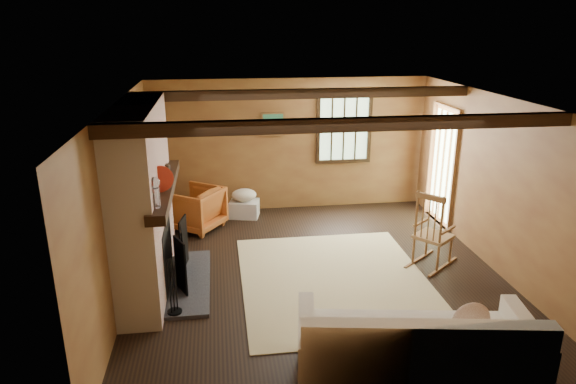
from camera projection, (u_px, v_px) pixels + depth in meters
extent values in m
plane|color=black|center=(317.00, 275.00, 7.11)|extent=(5.50, 5.50, 0.00)
cube|color=olive|center=(289.00, 145.00, 9.31)|extent=(5.00, 0.02, 2.40)
cube|color=olive|center=(385.00, 299.00, 4.14)|extent=(5.00, 0.02, 2.40)
cube|color=olive|center=(122.00, 201.00, 6.40)|extent=(0.02, 5.50, 2.40)
cube|color=olive|center=(497.00, 185.00, 7.05)|extent=(0.02, 5.50, 2.40)
cube|color=silver|center=(321.00, 101.00, 6.35)|extent=(5.00, 5.50, 0.02)
cube|color=#311C10|center=(344.00, 125.00, 5.24)|extent=(5.00, 0.12, 0.14)
cube|color=#311C10|center=(304.00, 94.00, 7.50)|extent=(5.00, 0.12, 0.14)
cube|color=#311C10|center=(344.00, 128.00, 9.32)|extent=(1.02, 0.06, 1.32)
cube|color=#A8CA9B|center=(344.00, 127.00, 9.35)|extent=(0.90, 0.01, 1.20)
cube|color=#311C10|center=(344.00, 128.00, 9.33)|extent=(0.90, 0.03, 0.02)
cube|color=brown|center=(442.00, 166.00, 8.71)|extent=(0.06, 1.00, 2.06)
cube|color=#A8CA9B|center=(443.00, 166.00, 8.71)|extent=(0.01, 0.80, 1.85)
cube|color=brown|center=(273.00, 124.00, 9.12)|extent=(0.42, 0.03, 0.42)
cube|color=#236A68|center=(273.00, 124.00, 9.10)|extent=(0.36, 0.01, 0.36)
cube|color=#A54440|center=(143.00, 200.00, 6.43)|extent=(0.50, 2.20, 2.40)
cube|color=black|center=(154.00, 254.00, 6.68)|extent=(0.38, 1.00, 0.85)
cube|color=#3D3D43|center=(189.00, 281.00, 6.87)|extent=(0.55, 1.80, 0.05)
cube|color=#311C10|center=(165.00, 188.00, 6.42)|extent=(0.22, 2.30, 0.12)
cube|color=black|center=(181.00, 265.00, 6.47)|extent=(0.17, 0.33, 0.71)
cube|color=black|center=(182.00, 253.00, 6.82)|extent=(0.06, 0.36, 0.71)
cube|color=black|center=(184.00, 242.00, 7.16)|extent=(0.09, 0.35, 0.71)
cylinder|color=black|center=(175.00, 311.00, 6.09)|extent=(0.18, 0.18, 0.02)
cylinder|color=black|center=(170.00, 287.00, 5.94)|extent=(0.02, 0.02, 0.71)
cylinder|color=black|center=(173.00, 286.00, 5.98)|extent=(0.02, 0.02, 0.71)
cylinder|color=black|center=(176.00, 284.00, 6.01)|extent=(0.02, 0.02, 0.71)
cylinder|color=silver|center=(155.00, 198.00, 5.54)|extent=(0.10, 0.10, 0.22)
sphere|color=silver|center=(154.00, 183.00, 5.49)|extent=(0.12, 0.12, 0.12)
cylinder|color=#AE2613|center=(160.00, 179.00, 6.03)|extent=(0.31, 0.14, 0.32)
cube|color=black|center=(163.00, 179.00, 6.38)|extent=(0.23, 0.16, 0.11)
cylinder|color=#311C10|center=(167.00, 168.00, 6.89)|extent=(0.08, 0.08, 0.10)
cylinder|color=#311C10|center=(168.00, 167.00, 6.99)|extent=(0.07, 0.07, 0.08)
cube|color=tan|center=(335.00, 280.00, 6.94)|extent=(2.50, 3.00, 0.01)
cube|color=#A2754F|center=(433.00, 237.00, 7.29)|extent=(0.63, 0.63, 0.05)
cube|color=brown|center=(431.00, 197.00, 6.96)|extent=(0.31, 0.37, 0.08)
cylinder|color=brown|center=(450.00, 250.00, 7.37)|extent=(0.03, 0.03, 0.42)
cylinder|color=brown|center=(427.00, 242.00, 7.61)|extent=(0.03, 0.03, 0.42)
cylinder|color=brown|center=(438.00, 258.00, 7.10)|extent=(0.03, 0.03, 0.42)
cylinder|color=brown|center=(413.00, 250.00, 7.35)|extent=(0.03, 0.03, 0.42)
cylinder|color=brown|center=(441.00, 222.00, 6.93)|extent=(0.03, 0.03, 0.71)
cylinder|color=brown|center=(416.00, 215.00, 7.18)|extent=(0.03, 0.03, 0.71)
cylinder|color=brown|center=(435.00, 221.00, 7.00)|extent=(0.02, 0.02, 0.59)
cylinder|color=brown|center=(429.00, 220.00, 7.06)|extent=(0.02, 0.02, 0.59)
cylinder|color=brown|center=(422.00, 218.00, 7.12)|extent=(0.02, 0.02, 0.59)
cube|color=brown|center=(448.00, 230.00, 7.11)|extent=(0.33, 0.28, 0.03)
cube|color=brown|center=(421.00, 222.00, 7.38)|extent=(0.33, 0.28, 0.03)
cube|color=brown|center=(443.00, 267.00, 7.30)|extent=(0.65, 0.54, 0.03)
cube|color=brown|center=(419.00, 259.00, 7.55)|extent=(0.65, 0.54, 0.03)
cube|color=white|center=(413.00, 359.00, 4.95)|extent=(2.31, 1.32, 0.48)
cube|color=white|center=(426.00, 353.00, 4.44)|extent=(2.18, 0.52, 0.60)
cube|color=white|center=(306.00, 338.00, 4.90)|extent=(0.31, 0.99, 0.44)
cube|color=white|center=(525.00, 341.00, 4.85)|extent=(0.31, 0.99, 0.44)
ellipsoid|color=white|center=(471.00, 321.00, 4.92)|extent=(0.41, 0.20, 0.39)
cylinder|color=brown|center=(177.00, 213.00, 9.25)|extent=(0.39, 0.12, 0.12)
cylinder|color=brown|center=(184.00, 212.00, 9.27)|extent=(0.39, 0.12, 0.12)
cylinder|color=brown|center=(191.00, 212.00, 9.28)|extent=(0.39, 0.12, 0.12)
cylinder|color=brown|center=(177.00, 206.00, 9.21)|extent=(0.39, 0.12, 0.12)
cylinder|color=brown|center=(184.00, 206.00, 9.23)|extent=(0.39, 0.12, 0.12)
cylinder|color=brown|center=(191.00, 206.00, 9.25)|extent=(0.39, 0.12, 0.12)
cube|color=white|center=(244.00, 209.00, 9.18)|extent=(0.57, 0.48, 0.30)
ellipsoid|color=white|center=(244.00, 195.00, 9.10)|extent=(0.45, 0.36, 0.22)
imported|color=#BF6026|center=(196.00, 209.00, 8.58)|extent=(1.09, 1.08, 0.72)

